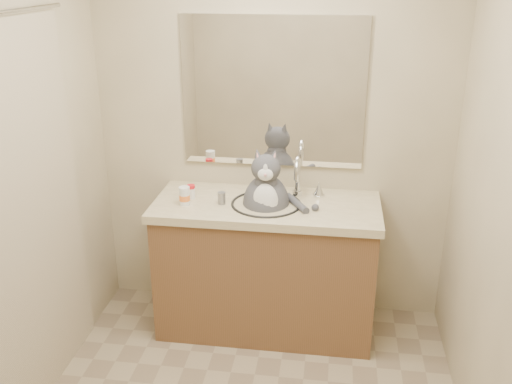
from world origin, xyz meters
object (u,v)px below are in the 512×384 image
(cat, at_px, (266,201))
(pill_bottle_redcap, at_px, (191,192))
(grey_canister, at_px, (222,198))
(pill_bottle_orange, at_px, (185,196))

(cat, xyz_separation_m, pill_bottle_redcap, (-0.46, 0.02, 0.02))
(pill_bottle_redcap, height_order, grey_canister, pill_bottle_redcap)
(pill_bottle_orange, xyz_separation_m, grey_canister, (0.21, 0.04, -0.02))
(cat, height_order, pill_bottle_redcap, cat)
(cat, xyz_separation_m, grey_canister, (-0.26, -0.04, 0.02))
(cat, bearing_deg, pill_bottle_orange, -175.12)
(cat, bearing_deg, pill_bottle_redcap, 172.59)
(pill_bottle_redcap, height_order, pill_bottle_orange, pill_bottle_orange)
(cat, distance_m, pill_bottle_redcap, 0.46)
(pill_bottle_redcap, bearing_deg, cat, -2.75)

